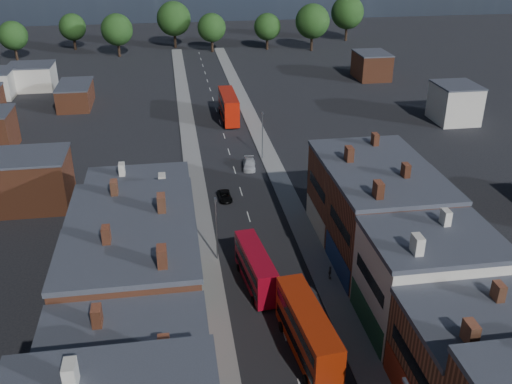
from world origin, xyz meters
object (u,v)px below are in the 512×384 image
object	(u,v)px
bus_1	(308,331)
car_2	(225,196)
ped_3	(330,272)
car_3	(249,164)
bus_2	(229,106)
bus_0	(256,267)

from	to	relation	value
bus_1	car_2	world-z (taller)	bus_1
ped_3	car_3	bearing A→B (deg)	31.44
bus_1	car_3	world-z (taller)	bus_1
bus_2	car_3	bearing A→B (deg)	-88.88
bus_0	bus_1	xyz separation A→B (m)	(3.00, -11.64, 0.37)
bus_0	car_2	xyz separation A→B (m)	(-1.13, 21.66, -1.78)
bus_1	bus_2	world-z (taller)	bus_2
bus_1	car_2	distance (m)	33.62
bus_2	car_3	xyz separation A→B (m)	(0.56, -24.66, -2.22)
bus_0	bus_2	bearing A→B (deg)	80.02
bus_1	car_3	bearing A→B (deg)	83.18
bus_1	car_2	bearing A→B (deg)	91.51
bus_1	bus_2	bearing A→B (deg)	84.10
car_2	bus_0	bearing A→B (deg)	-89.28
bus_0	bus_2	world-z (taller)	bus_2
car_2	ped_3	world-z (taller)	ped_3
car_3	bus_0	bearing A→B (deg)	-89.91
bus_0	car_3	world-z (taller)	bus_0
bus_1	ped_3	world-z (taller)	bus_1
bus_1	bus_2	xyz separation A→B (m)	(0.40, 68.56, 0.20)
car_2	ped_3	size ratio (longest dim) A/B	2.46
bus_1	ped_3	bearing A→B (deg)	59.26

